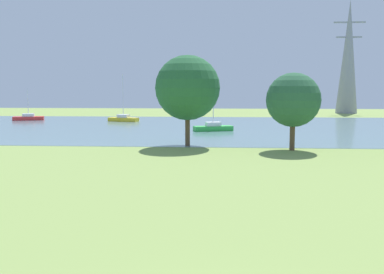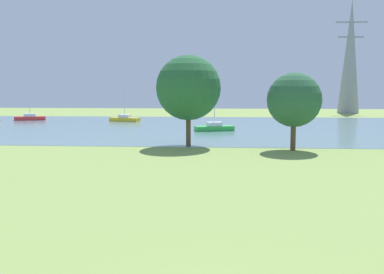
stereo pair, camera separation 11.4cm
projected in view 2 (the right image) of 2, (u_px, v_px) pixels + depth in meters
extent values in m
plane|color=#7F994C|center=(219.00, 163.00, 30.42)|extent=(160.00, 160.00, 0.00)
cube|color=slate|center=(221.00, 127.00, 58.16)|extent=(140.00, 40.00, 0.02)
cube|color=red|center=(30.00, 118.00, 70.45)|extent=(5.03, 2.90, 0.60)
cube|color=white|center=(30.00, 115.00, 70.39)|extent=(2.05, 1.60, 0.50)
cylinder|color=silver|center=(30.00, 102.00, 70.15)|extent=(0.10, 0.10, 4.61)
cube|color=yellow|center=(125.00, 119.00, 67.94)|extent=(5.02, 2.67, 0.60)
cube|color=white|center=(125.00, 116.00, 67.87)|extent=(2.02, 1.52, 0.50)
cylinder|color=silver|center=(124.00, 96.00, 67.51)|extent=(0.10, 0.10, 6.79)
cube|color=green|center=(214.00, 128.00, 52.96)|extent=(5.03, 2.95, 0.60)
cube|color=white|center=(214.00, 124.00, 52.90)|extent=(2.06, 1.61, 0.50)
cylinder|color=silver|center=(214.00, 100.00, 52.56)|extent=(0.10, 0.10, 6.31)
cylinder|color=brown|center=(188.00, 128.00, 39.32)|extent=(0.44, 0.44, 3.26)
sphere|color=#255D34|center=(188.00, 88.00, 38.89)|extent=(5.92, 5.92, 5.92)
cylinder|color=brown|center=(293.00, 135.00, 36.57)|extent=(0.44, 0.44, 2.70)
sphere|color=#295B3A|center=(294.00, 100.00, 36.23)|extent=(4.61, 4.61, 4.61)
cone|color=gray|center=(350.00, 57.00, 88.86)|extent=(4.40, 4.40, 23.43)
cube|color=gray|center=(352.00, 22.00, 88.06)|extent=(6.40, 0.30, 0.30)
cube|color=gray|center=(351.00, 37.00, 88.40)|extent=(5.20, 0.30, 0.30)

